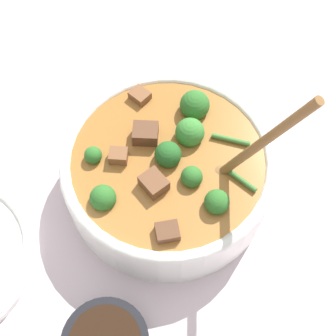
{
  "coord_description": "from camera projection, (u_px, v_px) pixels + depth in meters",
  "views": [
    {
      "loc": [
        0.03,
        -0.33,
        0.63
      ],
      "look_at": [
        0.0,
        0.0,
        0.06
      ],
      "focal_mm": 50.0,
      "sensor_mm": 36.0,
      "label": 1
    }
  ],
  "objects": [
    {
      "name": "ground_plane",
      "position": [
        168.0,
        186.0,
        0.71
      ],
      "size": [
        4.0,
        4.0,
        0.0
      ],
      "primitive_type": "plane",
      "color": "silver"
    },
    {
      "name": "stew_bowl",
      "position": [
        168.0,
        169.0,
        0.66
      ],
      "size": [
        0.31,
        0.3,
        0.26
      ],
      "color": "white",
      "rests_on": "ground_plane"
    }
  ]
}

